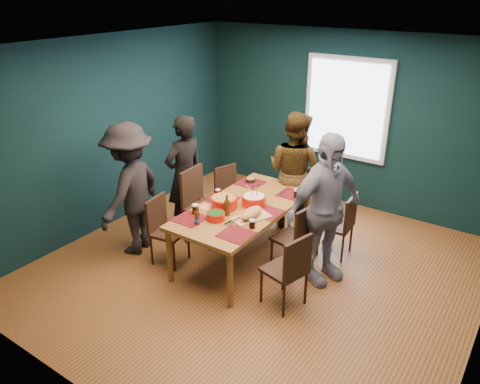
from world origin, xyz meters
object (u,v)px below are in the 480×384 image
object	(u,v)px
person_near_left	(130,190)
chair_left_mid	(199,199)
chair_right_far	(343,221)
chair_right_mid	(299,234)
chair_left_far	(229,190)
chair_left_near	(163,225)
cutting_board	(251,214)
bowl_herbs	(216,216)
person_back	(294,171)
bowl_dumpling	(254,200)
chair_right_near	(290,266)
person_right	(325,210)
bowl_salad	(224,202)
person_far_left	(185,176)
dining_table	(244,211)

from	to	relation	value
person_near_left	chair_left_mid	bearing A→B (deg)	130.55
chair_right_far	chair_right_mid	bearing A→B (deg)	-114.98
chair_left_far	chair_right_far	world-z (taller)	chair_right_far
chair_left_near	chair_right_mid	xyz separation A→B (m)	(1.55, 0.71, 0.03)
chair_left_mid	person_near_left	bearing A→B (deg)	-129.62
chair_left_mid	chair_right_far	size ratio (longest dim) A/B	1.19
chair_left_mid	chair_right_far	distance (m)	1.94
chair_right_mid	cutting_board	xyz separation A→B (m)	(-0.47, -0.33, 0.28)
bowl_herbs	person_back	bearing A→B (deg)	85.04
bowl_dumpling	bowl_herbs	size ratio (longest dim) A/B	1.40
chair_left_far	chair_right_far	distance (m)	1.81
chair_right_near	person_right	world-z (taller)	person_right
person_back	cutting_board	bearing A→B (deg)	101.66
cutting_board	bowl_herbs	bearing A→B (deg)	-118.85
bowl_herbs	chair_right_near	bearing A→B (deg)	-3.14
bowl_salad	bowl_dumpling	bearing A→B (deg)	45.64
person_far_left	bowl_dumpling	world-z (taller)	person_far_left
chair_right_far	chair_right_near	xyz separation A→B (m)	(-0.03, -1.33, 0.02)
person_near_left	chair_left_near	bearing A→B (deg)	79.63
chair_left_far	bowl_salad	distance (m)	1.20
chair_right_mid	bowl_herbs	world-z (taller)	chair_right_mid
chair_left_far	chair_right_mid	distance (m)	1.69
dining_table	chair_right_mid	size ratio (longest dim) A/B	2.16
person_back	chair_left_near	bearing A→B (deg)	67.29
chair_right_near	person_near_left	world-z (taller)	person_near_left
chair_left_far	chair_right_near	xyz separation A→B (m)	(1.78, -1.34, 0.04)
bowl_herbs	dining_table	bearing A→B (deg)	82.03
chair_right_far	bowl_dumpling	size ratio (longest dim) A/B	2.85
chair_left_far	bowl_herbs	xyz separation A→B (m)	(0.74, -1.29, 0.32)
chair_right_near	bowl_dumpling	xyz separation A→B (m)	(-0.89, 0.65, 0.30)
cutting_board	dining_table	bearing A→B (deg)	160.90
chair_left_near	person_near_left	size ratio (longest dim) A/B	0.50
chair_left_far	person_near_left	bearing A→B (deg)	-91.12
chair_right_mid	bowl_herbs	size ratio (longest dim) A/B	4.29
person_back	bowl_salad	size ratio (longest dim) A/B	5.16
chair_right_near	dining_table	bearing A→B (deg)	165.01
chair_left_mid	person_far_left	world-z (taller)	person_far_left
chair_right_near	person_far_left	size ratio (longest dim) A/B	0.52
person_far_left	person_right	xyz separation A→B (m)	(2.11, 0.01, 0.06)
dining_table	person_right	bearing A→B (deg)	8.93
person_right	chair_right_far	bearing A→B (deg)	22.60
person_back	cutting_board	world-z (taller)	person_back
bowl_dumpling	chair_left_mid	bearing A→B (deg)	-179.41
person_near_left	bowl_herbs	distance (m)	1.28
dining_table	chair_left_mid	size ratio (longest dim) A/B	1.94
bowl_salad	person_back	bearing A→B (deg)	79.05
person_near_left	bowl_salad	xyz separation A→B (m)	(1.15, 0.46, -0.05)
chair_left_mid	chair_right_mid	bearing A→B (deg)	-2.87
person_right	bowl_salad	size ratio (longest dim) A/B	5.50
chair_left_near	chair_right_far	world-z (taller)	chair_left_near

